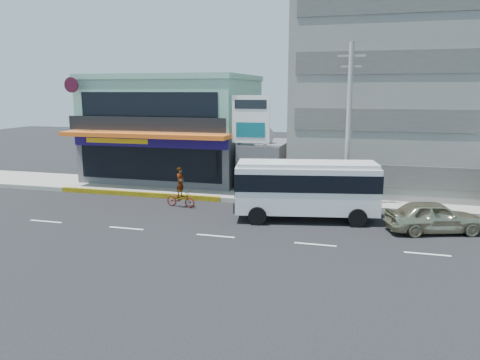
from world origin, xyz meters
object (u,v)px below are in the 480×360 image
(concrete_building, at_px, (411,93))
(sedan, at_px, (434,217))
(satellite_dish, at_px, (264,142))
(minibus, at_px, (306,186))
(billboard, at_px, (251,125))
(motorcycle_rider, at_px, (181,194))
(shop_building, at_px, (176,130))
(utility_pole_near, at_px, (349,125))

(concrete_building, distance_m, sedan, 12.98)
(satellite_dish, xyz_separation_m, minibus, (3.97, -6.77, -1.60))
(satellite_dish, height_order, billboard, billboard)
(motorcycle_rider, bearing_deg, shop_building, 114.41)
(utility_pole_near, bearing_deg, concrete_building, 62.24)
(satellite_dish, bearing_deg, billboard, -105.52)
(minibus, bearing_deg, motorcycle_rider, 173.56)
(satellite_dish, bearing_deg, concrete_building, 21.80)
(utility_pole_near, relative_size, minibus, 1.22)
(utility_pole_near, distance_m, motorcycle_rider, 11.13)
(concrete_building, xyz_separation_m, billboard, (-10.50, -5.80, -2.07))
(concrete_building, xyz_separation_m, motorcycle_rider, (-14.00, -9.87, -6.17))
(motorcycle_rider, bearing_deg, minibus, -6.44)
(utility_pole_near, distance_m, minibus, 4.93)
(satellite_dish, relative_size, billboard, 0.22)
(concrete_building, relative_size, satellite_dish, 10.67)
(utility_pole_near, relative_size, sedan, 2.06)
(billboard, relative_size, motorcycle_rider, 2.74)
(billboard, xyz_separation_m, sedan, (11.15, -5.60, -4.10))
(shop_building, bearing_deg, utility_pole_near, -25.06)
(billboard, xyz_separation_m, minibus, (4.47, -4.97, -2.96))
(shop_building, distance_m, billboard, 8.92)
(sedan, relative_size, motorcycle_rider, 1.93)
(minibus, bearing_deg, sedan, -5.38)
(billboard, relative_size, utility_pole_near, 0.69)
(utility_pole_near, bearing_deg, sedan, -39.22)
(shop_building, relative_size, motorcycle_rider, 4.93)
(utility_pole_near, xyz_separation_m, sedan, (4.65, -3.80, -4.32))
(shop_building, xyz_separation_m, concrete_building, (18.00, 1.05, 3.00))
(utility_pole_near, bearing_deg, satellite_dish, 149.04)
(satellite_dish, distance_m, motorcycle_rider, 7.61)
(sedan, height_order, motorcycle_rider, motorcycle_rider)
(satellite_dish, bearing_deg, sedan, -34.78)
(utility_pole_near, xyz_separation_m, motorcycle_rider, (-10.00, -2.27, -4.32))
(shop_building, height_order, motorcycle_rider, shop_building)
(shop_building, relative_size, satellite_dish, 8.27)
(utility_pole_near, distance_m, sedan, 7.40)
(shop_building, relative_size, utility_pole_near, 1.24)
(concrete_building, relative_size, utility_pole_near, 1.60)
(concrete_building, distance_m, billboard, 12.17)
(billboard, bearing_deg, minibus, -48.02)
(shop_building, distance_m, satellite_dish, 8.54)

